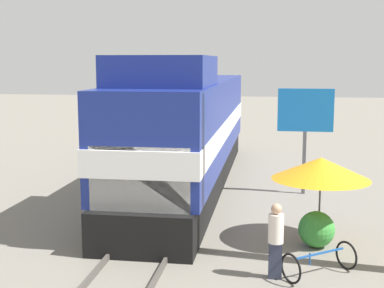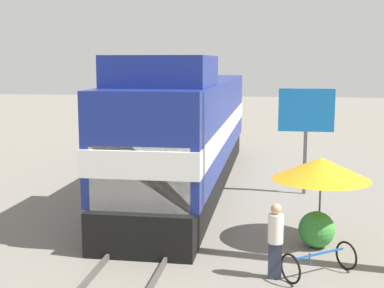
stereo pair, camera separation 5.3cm
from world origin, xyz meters
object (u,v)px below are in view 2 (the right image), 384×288
at_px(person_bystander, 275,238).
at_px(bicycle, 319,261).
at_px(vendor_umbrella, 321,169).
at_px(billboard_sign, 306,117).
at_px(locomotive, 188,131).

relative_size(person_bystander, bicycle, 0.98).
height_order(vendor_umbrella, billboard_sign, billboard_sign).
height_order(billboard_sign, bicycle, billboard_sign).
distance_m(billboard_sign, bicycle, 8.11).
height_order(locomotive, person_bystander, locomotive).
relative_size(locomotive, vendor_umbrella, 6.39).
bearing_deg(locomotive, bicycle, -61.90).
bearing_deg(billboard_sign, vendor_umbrella, -88.72).
xyz_separation_m(vendor_umbrella, billboard_sign, (-0.12, 5.39, 0.82)).
height_order(locomotive, billboard_sign, locomotive).
height_order(vendor_umbrella, person_bystander, vendor_umbrella).
bearing_deg(vendor_umbrella, locomotive, 128.02).
bearing_deg(person_bystander, locomotive, 111.73).
distance_m(locomotive, bicycle, 9.27).
distance_m(vendor_umbrella, bicycle, 2.87).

